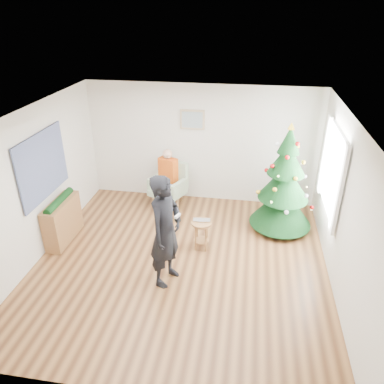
% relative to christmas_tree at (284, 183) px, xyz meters
% --- Properties ---
extents(floor, '(5.00, 5.00, 0.00)m').
position_rel_christmas_tree_xyz_m(floor, '(-1.74, -1.46, -0.98)').
color(floor, brown).
rests_on(floor, ground).
extents(ceiling, '(5.00, 5.00, 0.00)m').
position_rel_christmas_tree_xyz_m(ceiling, '(-1.74, -1.46, 1.62)').
color(ceiling, white).
rests_on(ceiling, wall_back).
extents(wall_back, '(5.00, 0.00, 5.00)m').
position_rel_christmas_tree_xyz_m(wall_back, '(-1.74, 1.04, 0.32)').
color(wall_back, silver).
rests_on(wall_back, floor).
extents(wall_front, '(5.00, 0.00, 5.00)m').
position_rel_christmas_tree_xyz_m(wall_front, '(-1.74, -3.96, 0.32)').
color(wall_front, silver).
rests_on(wall_front, floor).
extents(wall_left, '(0.00, 5.00, 5.00)m').
position_rel_christmas_tree_xyz_m(wall_left, '(-4.24, -1.46, 0.32)').
color(wall_left, silver).
rests_on(wall_left, floor).
extents(wall_right, '(0.00, 5.00, 5.00)m').
position_rel_christmas_tree_xyz_m(wall_right, '(0.76, -1.46, 0.32)').
color(wall_right, silver).
rests_on(wall_right, floor).
extents(window_panel, '(0.04, 1.30, 1.40)m').
position_rel_christmas_tree_xyz_m(window_panel, '(0.73, -0.46, 0.52)').
color(window_panel, white).
rests_on(window_panel, wall_right).
extents(curtains, '(0.05, 1.75, 1.50)m').
position_rel_christmas_tree_xyz_m(curtains, '(0.70, -0.46, 0.52)').
color(curtains, white).
rests_on(curtains, wall_right).
extents(christmas_tree, '(1.21, 1.21, 2.18)m').
position_rel_christmas_tree_xyz_m(christmas_tree, '(0.00, 0.00, 0.00)').
color(christmas_tree, '#3F2816').
rests_on(christmas_tree, floor).
extents(stool, '(0.37, 0.37, 0.56)m').
position_rel_christmas_tree_xyz_m(stool, '(-1.45, -0.95, -0.70)').
color(stool, brown).
rests_on(stool, floor).
extents(laptop, '(0.32, 0.22, 0.02)m').
position_rel_christmas_tree_xyz_m(laptop, '(-1.45, -0.95, -0.41)').
color(laptop, silver).
rests_on(laptop, stool).
extents(armchair, '(0.88, 0.86, 0.98)m').
position_rel_christmas_tree_xyz_m(armchair, '(-2.39, 0.60, -0.63)').
color(armchair, '#95AE8C').
rests_on(armchair, floor).
extents(seated_person, '(0.51, 0.64, 1.28)m').
position_rel_christmas_tree_xyz_m(seated_person, '(-2.42, 0.55, -0.33)').
color(seated_person, navy).
rests_on(seated_person, armchair).
extents(standing_man, '(0.64, 0.79, 1.86)m').
position_rel_christmas_tree_xyz_m(standing_man, '(-1.88, -1.91, -0.05)').
color(standing_man, black).
rests_on(standing_man, floor).
extents(game_controller, '(0.08, 0.13, 0.04)m').
position_rel_christmas_tree_xyz_m(game_controller, '(-1.68, -1.94, 0.26)').
color(game_controller, white).
rests_on(game_controller, standing_man).
extents(console, '(0.31, 1.00, 0.80)m').
position_rel_christmas_tree_xyz_m(console, '(-4.07, -1.08, -0.58)').
color(console, brown).
rests_on(console, floor).
extents(garland, '(0.14, 0.90, 0.14)m').
position_rel_christmas_tree_xyz_m(garland, '(-4.07, -1.08, -0.16)').
color(garland, black).
rests_on(garland, console).
extents(tapestry, '(0.03, 1.50, 1.15)m').
position_rel_christmas_tree_xyz_m(tapestry, '(-4.20, -1.16, 0.57)').
color(tapestry, black).
rests_on(tapestry, wall_left).
extents(framed_picture, '(0.52, 0.05, 0.42)m').
position_rel_christmas_tree_xyz_m(framed_picture, '(-1.94, 1.00, 0.87)').
color(framed_picture, tan).
rests_on(framed_picture, wall_back).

